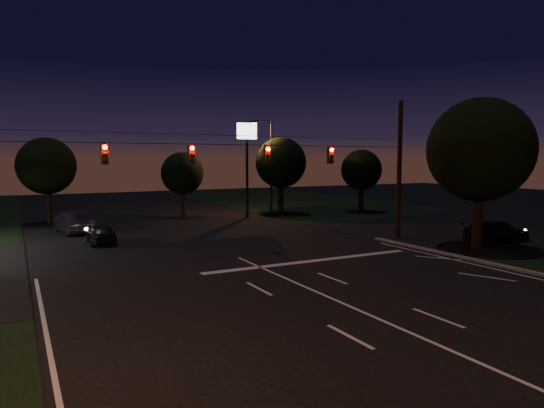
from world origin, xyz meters
TOP-DOWN VIEW (x-y plane):
  - ground at (0.00, 0.00)m, footprint 140.00×140.00m
  - cross_street_right at (20.00, 16.00)m, footprint 20.00×16.00m
  - stop_bar at (3.00, 11.50)m, footprint 12.00×0.50m
  - utility_pole_right at (12.00, 15.00)m, footprint 0.30×0.30m
  - signal_span at (-0.00, 14.96)m, footprint 24.00×0.40m
  - pole_sign_right at (8.00, 30.00)m, footprint 1.80×0.30m
  - street_light_right_far at (11.24, 32.00)m, footprint 2.20×0.35m
  - tree_right_near at (13.53, 10.17)m, footprint 6.00×6.00m
  - tree_far_b at (-7.98, 34.13)m, footprint 4.60×4.60m
  - tree_far_c at (3.02, 33.10)m, footprint 3.80×3.80m
  - tree_far_d at (12.02, 31.13)m, footprint 4.80×4.80m
  - tree_far_e at (20.02, 29.11)m, footprint 4.00×4.00m
  - car_oncoming_a at (-5.75, 22.03)m, footprint 1.50×3.67m
  - car_oncoming_b at (-6.82, 27.37)m, footprint 2.37×4.89m
  - car_cross at (16.28, 10.79)m, footprint 4.82×2.04m

SIDE VIEW (x-z plane):
  - ground at x=0.00m, z-range 0.00..0.00m
  - cross_street_right at x=20.00m, z-range -0.01..0.01m
  - utility_pole_right at x=12.00m, z-range -4.50..4.50m
  - stop_bar at x=3.00m, z-range 0.00..0.01m
  - car_oncoming_a at x=-5.75m, z-range 0.00..1.25m
  - car_cross at x=16.28m, z-range 0.00..1.39m
  - car_oncoming_b at x=-6.82m, z-range 0.00..1.54m
  - tree_far_c at x=3.02m, z-range 0.97..6.83m
  - tree_far_e at x=20.02m, z-range 1.03..7.20m
  - tree_far_b at x=-7.98m, z-range 1.12..8.10m
  - tree_far_d at x=12.02m, z-range 1.18..8.47m
  - street_light_right_far at x=11.24m, z-range 0.74..9.74m
  - signal_span at x=0.00m, z-range 4.72..6.28m
  - tree_right_near at x=13.53m, z-range 1.30..10.06m
  - pole_sign_right at x=8.00m, z-range 2.04..10.44m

